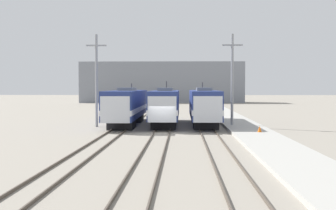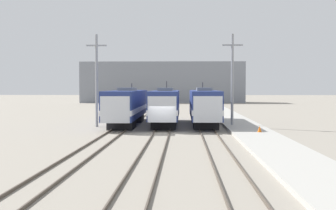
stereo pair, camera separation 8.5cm
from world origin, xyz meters
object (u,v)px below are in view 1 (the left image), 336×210
Objects in this scene: locomotive_far_right at (204,106)px; catenary_tower_right at (232,78)px; locomotive_center at (165,106)px; locomotive_far_left at (127,106)px; catenary_tower_left at (96,78)px; traffic_cone at (260,129)px.

locomotive_far_right is 4.65m from catenary_tower_right.
locomotive_far_left is at bearing 175.43° from locomotive_center.
catenary_tower_right is (7.27, -2.06, 3.06)m from locomotive_center.
locomotive_far_right is (8.69, -0.45, -0.00)m from locomotive_far_left.
catenary_tower_left is 14.63m from catenary_tower_right.
locomotive_far_left is 34.33× the size of traffic_cone.
catenary_tower_right is at bearing -11.69° from locomotive_far_left.
locomotive_far_right is at bearing -1.38° from locomotive_center.
catenary_tower_right is at bearing 101.02° from traffic_cone.
locomotive_far_left is 4.36m from locomotive_center.
locomotive_far_right reaches higher than traffic_cone.
catenary_tower_right is (14.63, 0.00, 0.00)m from catenary_tower_left.
locomotive_far_right is (4.35, -0.10, 0.01)m from locomotive_center.
catenary_tower_right is 9.62m from traffic_cone.
traffic_cone is at bearing -78.98° from catenary_tower_right.
traffic_cone is at bearing -49.28° from locomotive_center.
catenary_tower_left reaches higher than locomotive_center.
locomotive_center is 4.35m from locomotive_far_right.
locomotive_center is at bearing 164.20° from catenary_tower_right.
catenary_tower_left is 18.81m from traffic_cone.
locomotive_far_right is at bearing 146.25° from catenary_tower_right.
catenary_tower_right is (11.62, -2.40, 3.05)m from locomotive_far_left.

